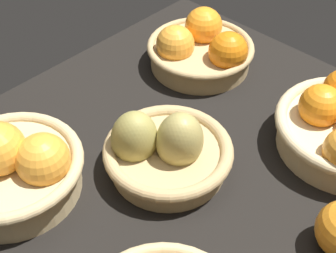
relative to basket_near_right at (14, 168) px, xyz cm
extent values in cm
cube|color=black|center=(-20.70, 13.68, -6.15)|extent=(84.00, 72.00, 3.00)
sphere|color=orange|center=(-41.19, 27.00, 2.80)|extent=(7.15, 7.15, 7.15)
cylinder|color=tan|center=(0.37, -0.43, -1.84)|extent=(20.45, 20.45, 5.62)
torus|color=tan|center=(0.37, -0.43, 0.98)|extent=(22.34, 22.34, 1.89)
sphere|color=#F49E33|center=(-2.99, 4.03, 2.54)|extent=(8.13, 8.13, 8.13)
cylinder|color=tan|center=(-19.21, 13.85, -2.64)|extent=(18.55, 18.55, 4.01)
torus|color=tan|center=(-19.21, 13.85, -0.64)|extent=(20.71, 20.71, 2.16)
ellipsoid|color=tan|center=(-20.17, 15.18, 1.71)|extent=(11.43, 12.09, 12.66)
ellipsoid|color=#9E934C|center=(-16.03, 9.36, 1.16)|extent=(10.05, 11.66, 12.60)
cylinder|color=tan|center=(-44.12, -1.15, -2.43)|extent=(20.02, 20.02, 4.44)
torus|color=tan|center=(-44.12, -1.15, -0.21)|extent=(21.47, 21.47, 1.46)
sphere|color=orange|center=(-44.51, 5.36, 1.53)|extent=(7.66, 7.66, 7.66)
sphere|color=#F49E33|center=(-39.71, -3.98, 1.12)|extent=(7.66, 7.66, 7.66)
sphere|color=orange|center=(-47.57, -3.47, 2.03)|extent=(7.66, 7.66, 7.66)
camera|label=1|loc=(18.99, 50.11, 54.06)|focal=51.63mm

